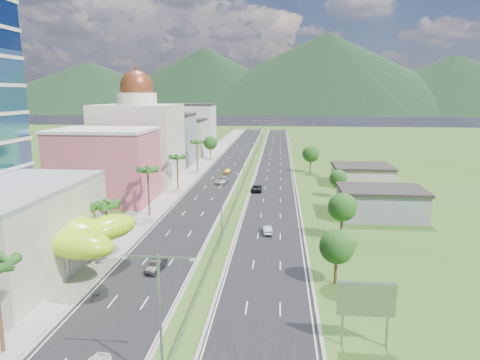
# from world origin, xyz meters

# --- Properties ---
(ground) EXTENTS (500.00, 500.00, 0.00)m
(ground) POSITION_xyz_m (0.00, 0.00, 0.00)
(ground) COLOR #2D5119
(ground) RESTS_ON ground
(road_left) EXTENTS (11.00, 260.00, 0.04)m
(road_left) POSITION_xyz_m (-7.50, 90.00, 0.02)
(road_left) COLOR black
(road_left) RESTS_ON ground
(road_right) EXTENTS (11.00, 260.00, 0.04)m
(road_right) POSITION_xyz_m (7.50, 90.00, 0.02)
(road_right) COLOR black
(road_right) RESTS_ON ground
(sidewalk_left) EXTENTS (7.00, 260.00, 0.12)m
(sidewalk_left) POSITION_xyz_m (-17.00, 90.00, 0.06)
(sidewalk_left) COLOR gray
(sidewalk_left) RESTS_ON ground
(median_guardrail) EXTENTS (0.10, 216.06, 0.76)m
(median_guardrail) POSITION_xyz_m (0.00, 71.99, 0.62)
(median_guardrail) COLOR gray
(median_guardrail) RESTS_ON ground
(streetlight_median_a) EXTENTS (6.04, 0.25, 11.00)m
(streetlight_median_a) POSITION_xyz_m (0.00, -25.00, 6.75)
(streetlight_median_a) COLOR gray
(streetlight_median_a) RESTS_ON ground
(streetlight_median_b) EXTENTS (6.04, 0.25, 11.00)m
(streetlight_median_b) POSITION_xyz_m (0.00, 10.00, 6.75)
(streetlight_median_b) COLOR gray
(streetlight_median_b) RESTS_ON ground
(streetlight_median_c) EXTENTS (6.04, 0.25, 11.00)m
(streetlight_median_c) POSITION_xyz_m (0.00, 50.00, 6.75)
(streetlight_median_c) COLOR gray
(streetlight_median_c) RESTS_ON ground
(streetlight_median_d) EXTENTS (6.04, 0.25, 11.00)m
(streetlight_median_d) POSITION_xyz_m (0.00, 95.00, 6.75)
(streetlight_median_d) COLOR gray
(streetlight_median_d) RESTS_ON ground
(streetlight_median_e) EXTENTS (6.04, 0.25, 11.00)m
(streetlight_median_e) POSITION_xyz_m (0.00, 140.00, 6.75)
(streetlight_median_e) COLOR gray
(streetlight_median_e) RESTS_ON ground
(lime_canopy) EXTENTS (18.00, 15.00, 7.40)m
(lime_canopy) POSITION_xyz_m (-20.00, -4.00, 4.99)
(lime_canopy) COLOR #A9DA15
(lime_canopy) RESTS_ON ground
(pink_shophouse) EXTENTS (20.00, 15.00, 15.00)m
(pink_shophouse) POSITION_xyz_m (-28.00, 32.00, 7.50)
(pink_shophouse) COLOR #CD5467
(pink_shophouse) RESTS_ON ground
(domed_building) EXTENTS (20.00, 20.00, 28.70)m
(domed_building) POSITION_xyz_m (-28.00, 55.00, 11.35)
(domed_building) COLOR beige
(domed_building) RESTS_ON ground
(midrise_grey) EXTENTS (16.00, 15.00, 16.00)m
(midrise_grey) POSITION_xyz_m (-27.00, 80.00, 8.00)
(midrise_grey) COLOR gray
(midrise_grey) RESTS_ON ground
(midrise_beige) EXTENTS (16.00, 15.00, 13.00)m
(midrise_beige) POSITION_xyz_m (-27.00, 102.00, 6.50)
(midrise_beige) COLOR #B1A292
(midrise_beige) RESTS_ON ground
(midrise_white) EXTENTS (16.00, 15.00, 18.00)m
(midrise_white) POSITION_xyz_m (-27.00, 125.00, 9.00)
(midrise_white) COLOR silver
(midrise_white) RESTS_ON ground
(billboard) EXTENTS (5.20, 0.35, 6.20)m
(billboard) POSITION_xyz_m (17.00, -18.00, 4.42)
(billboard) COLOR gray
(billboard) RESTS_ON ground
(shed_near) EXTENTS (15.00, 10.00, 5.00)m
(shed_near) POSITION_xyz_m (28.00, 25.00, 2.50)
(shed_near) COLOR gray
(shed_near) RESTS_ON ground
(shed_far) EXTENTS (14.00, 12.00, 4.40)m
(shed_far) POSITION_xyz_m (30.00, 55.00, 2.20)
(shed_far) COLOR #B1A292
(shed_far) RESTS_ON ground
(palm_tree_b) EXTENTS (3.60, 3.60, 8.10)m
(palm_tree_b) POSITION_xyz_m (-15.50, 2.00, 7.06)
(palm_tree_b) COLOR #47301C
(palm_tree_b) RESTS_ON ground
(palm_tree_c) EXTENTS (3.60, 3.60, 9.60)m
(palm_tree_c) POSITION_xyz_m (-15.50, 22.00, 8.50)
(palm_tree_c) COLOR #47301C
(palm_tree_c) RESTS_ON ground
(palm_tree_d) EXTENTS (3.60, 3.60, 8.60)m
(palm_tree_d) POSITION_xyz_m (-15.50, 45.00, 7.54)
(palm_tree_d) COLOR #47301C
(palm_tree_d) RESTS_ON ground
(palm_tree_e) EXTENTS (3.60, 3.60, 9.40)m
(palm_tree_e) POSITION_xyz_m (-15.50, 70.00, 8.31)
(palm_tree_e) COLOR #47301C
(palm_tree_e) RESTS_ON ground
(leafy_tree_lfar) EXTENTS (4.90, 4.90, 8.05)m
(leafy_tree_lfar) POSITION_xyz_m (-15.50, 95.00, 5.58)
(leafy_tree_lfar) COLOR #47301C
(leafy_tree_lfar) RESTS_ON ground
(leafy_tree_ra) EXTENTS (4.20, 4.20, 6.90)m
(leafy_tree_ra) POSITION_xyz_m (16.00, -5.00, 4.78)
(leafy_tree_ra) COLOR #47301C
(leafy_tree_ra) RESTS_ON ground
(leafy_tree_rb) EXTENTS (4.55, 4.55, 7.47)m
(leafy_tree_rb) POSITION_xyz_m (19.00, 12.00, 5.18)
(leafy_tree_rb) COLOR #47301C
(leafy_tree_rb) RESTS_ON ground
(leafy_tree_rc) EXTENTS (3.85, 3.85, 6.33)m
(leafy_tree_rc) POSITION_xyz_m (22.00, 40.00, 4.37)
(leafy_tree_rc) COLOR #47301C
(leafy_tree_rc) RESTS_ON ground
(leafy_tree_rd) EXTENTS (4.90, 4.90, 8.05)m
(leafy_tree_rd) POSITION_xyz_m (18.00, 70.00, 5.58)
(leafy_tree_rd) COLOR #47301C
(leafy_tree_rd) RESTS_ON ground
(mountain_ridge) EXTENTS (860.00, 140.00, 90.00)m
(mountain_ridge) POSITION_xyz_m (60.00, 450.00, 0.00)
(mountain_ridge) COLOR black
(mountain_ridge) RESTS_ON ground
(car_dark_left) EXTENTS (2.04, 4.40, 1.40)m
(car_dark_left) POSITION_xyz_m (-6.88, -3.22, 0.74)
(car_dark_left) COLOR black
(car_dark_left) RESTS_ON road_left
(car_silver_mid_left) EXTENTS (3.21, 6.11, 1.64)m
(car_silver_mid_left) POSITION_xyz_m (-5.69, 52.65, 0.86)
(car_silver_mid_left) COLOR #A9ADB1
(car_silver_mid_left) RESTS_ON road_left
(car_yellow_far_left) EXTENTS (2.16, 4.68, 1.32)m
(car_yellow_far_left) POSITION_xyz_m (-6.09, 66.29, 0.70)
(car_yellow_far_left) COLOR gold
(car_yellow_far_left) RESTS_ON road_left
(car_silver_right) EXTENTS (1.96, 4.29, 1.37)m
(car_silver_right) POSITION_xyz_m (7.11, 13.41, 0.72)
(car_silver_right) COLOR #9E9FA5
(car_silver_right) RESTS_ON road_right
(car_dark_far_right) EXTENTS (2.59, 5.48, 1.51)m
(car_dark_far_right) POSITION_xyz_m (3.68, 44.41, 0.80)
(car_dark_far_right) COLOR black
(car_dark_far_right) RESTS_ON road_right
(motorcycle) EXTENTS (0.85, 2.02, 1.25)m
(motorcycle) POSITION_xyz_m (-11.46, -11.62, 0.67)
(motorcycle) COLOR black
(motorcycle) RESTS_ON road_left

